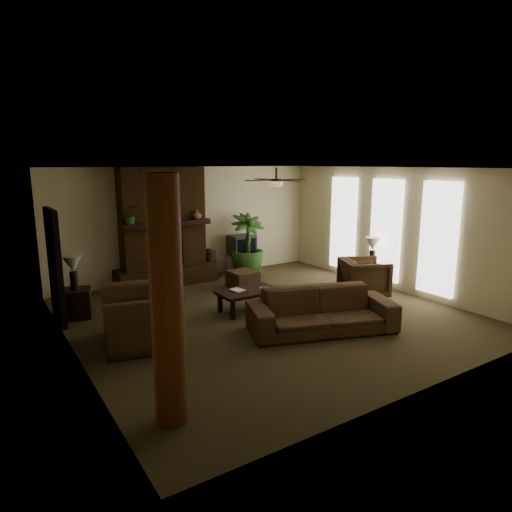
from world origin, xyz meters
TOP-DOWN VIEW (x-y plane):
  - room_shell at (0.00, 0.00)m, footprint 7.00×7.00m
  - fireplace at (-0.80, 3.22)m, footprint 2.40×0.70m
  - windows at (3.45, 0.20)m, footprint 0.08×3.65m
  - log_column at (-2.95, -2.40)m, footprint 0.36×0.36m
  - doorway at (-3.44, 1.80)m, footprint 0.10×1.00m
  - ceiling_fan at (0.40, 0.30)m, footprint 1.35×1.35m
  - sofa at (0.34, -1.19)m, footprint 2.63×1.53m
  - armchair_left at (-2.46, 0.01)m, footprint 1.16×1.52m
  - armchair_right at (2.45, -0.16)m, footprint 1.16×1.18m
  - coffee_table at (-0.18, 0.41)m, footprint 1.20×0.70m
  - ottoman at (0.61, 1.92)m, footprint 0.62×0.62m
  - tv_stand at (1.34, 3.15)m, footprint 0.97×0.78m
  - tv at (1.32, 3.14)m, footprint 0.65×0.53m
  - floor_vase at (0.37, 3.15)m, footprint 0.34×0.34m
  - floor_plant at (1.33, 2.90)m, footprint 0.97×1.64m
  - side_table_left at (-3.11, 1.87)m, footprint 0.62×0.62m
  - lamp_left at (-3.13, 1.85)m, footprint 0.36×0.36m
  - side_table_right at (3.15, 0.32)m, footprint 0.51×0.51m
  - lamp_right at (3.15, 0.29)m, footprint 0.44×0.44m
  - mantel_plant at (-1.66, 2.95)m, footprint 0.48×0.51m
  - mantel_vase at (-0.05, 2.93)m, footprint 0.28×0.29m
  - book_a at (-0.49, 0.46)m, footprint 0.22×0.07m
  - book_b at (0.03, 0.27)m, footprint 0.21×0.10m

SIDE VIEW (x-z plane):
  - ottoman at x=0.61m, z-range 0.00..0.40m
  - tv_stand at x=1.34m, z-range 0.00..0.50m
  - side_table_left at x=-3.11m, z-range 0.00..0.55m
  - side_table_right at x=3.15m, z-range 0.00..0.55m
  - coffee_table at x=-0.18m, z-range 0.16..0.59m
  - floor_vase at x=0.37m, z-range 0.05..0.82m
  - floor_plant at x=1.33m, z-range 0.00..0.90m
  - armchair_right at x=2.45m, z-range 0.00..0.94m
  - sofa at x=0.34m, z-range 0.00..0.99m
  - book_a at x=-0.49m, z-range 0.43..0.72m
  - book_b at x=0.03m, z-range 0.43..0.72m
  - armchair_left at x=-2.46m, z-range 0.00..1.19m
  - tv at x=1.32m, z-range 0.50..1.02m
  - lamp_left at x=-3.13m, z-range 0.68..1.33m
  - lamp_right at x=3.15m, z-range 0.68..1.33m
  - doorway at x=-3.44m, z-range 0.00..2.10m
  - fireplace at x=-0.80m, z-range -0.24..2.56m
  - windows at x=3.45m, z-range 0.17..2.53m
  - log_column at x=-2.95m, z-range 0.00..2.80m
  - room_shell at x=0.00m, z-range -2.10..4.90m
  - mantel_vase at x=-0.05m, z-range 1.56..1.78m
  - mantel_plant at x=-1.66m, z-range 1.56..1.89m
  - ceiling_fan at x=0.40m, z-range 2.34..2.72m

